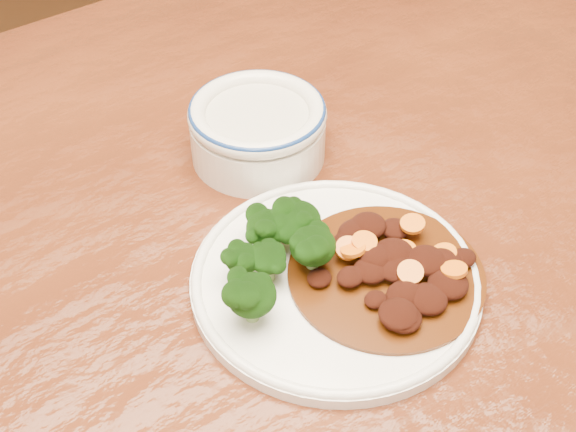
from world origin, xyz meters
TOP-DOWN VIEW (x-y plane):
  - dining_table at (-0.00, 0.00)m, footprint 1.54×0.97m
  - dinner_plate at (0.00, -0.09)m, footprint 0.23×0.23m
  - broccoli_florets at (-0.03, -0.05)m, footprint 0.12×0.09m
  - mince_stew at (0.04, -0.12)m, footprint 0.16×0.16m
  - dip_bowl at (0.05, 0.09)m, footprint 0.13×0.13m

SIDE VIEW (x-z plane):
  - dining_table at x=0.00m, z-range 0.30..1.05m
  - dinner_plate at x=0.00m, z-range 0.75..0.76m
  - mince_stew at x=0.04m, z-range 0.76..0.78m
  - dip_bowl at x=0.05m, z-range 0.75..0.81m
  - broccoli_florets at x=-0.03m, z-range 0.76..0.81m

